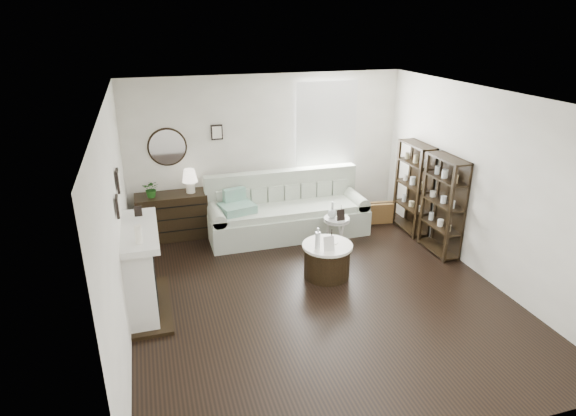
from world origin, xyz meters
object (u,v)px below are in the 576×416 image
object	(u,v)px
dresser	(172,216)
pedestal_table	(337,220)
drum_table	(327,260)
sofa	(286,214)

from	to	relation	value
dresser	pedestal_table	world-z (taller)	dresser
dresser	drum_table	world-z (taller)	dresser
sofa	dresser	world-z (taller)	sofa
sofa	drum_table	distance (m)	1.67
drum_table	pedestal_table	distance (m)	1.03
sofa	drum_table	xyz separation A→B (m)	(0.13, -1.66, -0.10)
sofa	drum_table	world-z (taller)	sofa
dresser	drum_table	bearing A→B (deg)	-44.55
drum_table	pedestal_table	size ratio (longest dim) A/B	1.41
dresser	pedestal_table	xyz separation A→B (m)	(2.58, -1.17, 0.08)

